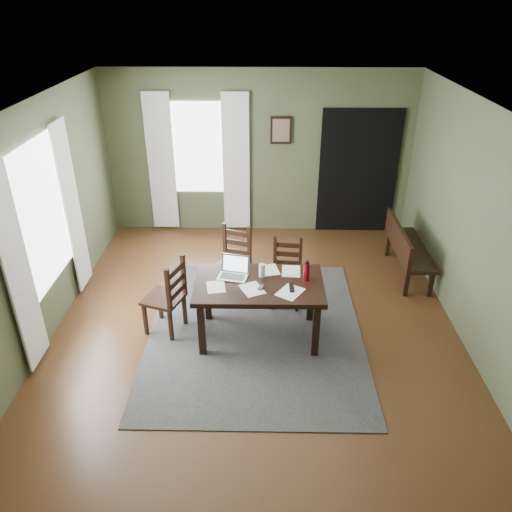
{
  "coord_description": "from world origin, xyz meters",
  "views": [
    {
      "loc": [
        0.1,
        -5.01,
        3.78
      ],
      "look_at": [
        0.0,
        0.3,
        0.9
      ],
      "focal_mm": 35.0,
      "sensor_mm": 36.0,
      "label": 1
    }
  ],
  "objects_px": {
    "chair_end": "(167,297)",
    "chair_back_left": "(234,263)",
    "dining_table": "(259,290)",
    "laptop": "(234,271)",
    "water_bottle": "(307,271)",
    "chair_back_right": "(287,274)",
    "bench": "(406,246)"
  },
  "relations": [
    {
      "from": "chair_back_left",
      "to": "water_bottle",
      "type": "height_order",
      "value": "water_bottle"
    },
    {
      "from": "chair_back_right",
      "to": "water_bottle",
      "type": "height_order",
      "value": "water_bottle"
    },
    {
      "from": "dining_table",
      "to": "water_bottle",
      "type": "height_order",
      "value": "water_bottle"
    },
    {
      "from": "dining_table",
      "to": "laptop",
      "type": "distance_m",
      "value": 0.38
    },
    {
      "from": "dining_table",
      "to": "bench",
      "type": "relative_size",
      "value": 1.09
    },
    {
      "from": "chair_end",
      "to": "chair_back_left",
      "type": "bearing_deg",
      "value": 159.55
    },
    {
      "from": "dining_table",
      "to": "chair_end",
      "type": "xyz_separation_m",
      "value": [
        -1.1,
        0.09,
        -0.18
      ]
    },
    {
      "from": "laptop",
      "to": "chair_back_right",
      "type": "bearing_deg",
      "value": 54.79
    },
    {
      "from": "chair_end",
      "to": "laptop",
      "type": "distance_m",
      "value": 0.87
    },
    {
      "from": "chair_back_left",
      "to": "chair_back_right",
      "type": "relative_size",
      "value": 1.08
    },
    {
      "from": "chair_end",
      "to": "bench",
      "type": "height_order",
      "value": "chair_end"
    },
    {
      "from": "chair_end",
      "to": "dining_table",
      "type": "bearing_deg",
      "value": 105.1
    },
    {
      "from": "chair_back_right",
      "to": "laptop",
      "type": "bearing_deg",
      "value": -132.42
    },
    {
      "from": "chair_back_right",
      "to": "water_bottle",
      "type": "xyz_separation_m",
      "value": [
        0.19,
        -0.67,
        0.43
      ]
    },
    {
      "from": "bench",
      "to": "laptop",
      "type": "distance_m",
      "value": 2.79
    },
    {
      "from": "chair_end",
      "to": "water_bottle",
      "type": "xyz_separation_m",
      "value": [
        1.65,
        -0.01,
        0.39
      ]
    },
    {
      "from": "chair_back_left",
      "to": "dining_table",
      "type": "bearing_deg",
      "value": -50.91
    },
    {
      "from": "bench",
      "to": "laptop",
      "type": "xyz_separation_m",
      "value": [
        -2.41,
        -1.37,
        0.35
      ]
    },
    {
      "from": "dining_table",
      "to": "bench",
      "type": "xyz_separation_m",
      "value": [
        2.11,
        1.53,
        -0.2
      ]
    },
    {
      "from": "bench",
      "to": "chair_back_right",
      "type": "bearing_deg",
      "value": 114.07
    },
    {
      "from": "dining_table",
      "to": "laptop",
      "type": "height_order",
      "value": "laptop"
    },
    {
      "from": "dining_table",
      "to": "bench",
      "type": "height_order",
      "value": "bench"
    },
    {
      "from": "laptop",
      "to": "bench",
      "type": "bearing_deg",
      "value": 42.61
    },
    {
      "from": "chair_end",
      "to": "chair_back_left",
      "type": "distance_m",
      "value": 1.15
    },
    {
      "from": "bench",
      "to": "water_bottle",
      "type": "relative_size",
      "value": 5.54
    },
    {
      "from": "chair_end",
      "to": "chair_back_right",
      "type": "relative_size",
      "value": 1.1
    },
    {
      "from": "chair_end",
      "to": "chair_back_right",
      "type": "height_order",
      "value": "chair_end"
    },
    {
      "from": "bench",
      "to": "laptop",
      "type": "height_order",
      "value": "laptop"
    },
    {
      "from": "chair_back_left",
      "to": "bench",
      "type": "distance_m",
      "value": 2.53
    },
    {
      "from": "chair_end",
      "to": "chair_back_left",
      "type": "xyz_separation_m",
      "value": [
        0.75,
        0.88,
        -0.01
      ]
    },
    {
      "from": "chair_back_left",
      "to": "water_bottle",
      "type": "xyz_separation_m",
      "value": [
        0.91,
        -0.89,
        0.4
      ]
    },
    {
      "from": "bench",
      "to": "dining_table",
      "type": "bearing_deg",
      "value": 126.07
    }
  ]
}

